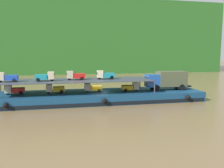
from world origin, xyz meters
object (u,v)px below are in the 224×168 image
Objects in this scene: covered_lorry at (167,80)px; mini_truck_lower_stern at (14,90)px; mini_truck_upper_fore at (75,75)px; mini_truck_upper_bow at (105,75)px; cargo_barge at (100,96)px; mini_truck_upper_stern at (7,77)px; mini_truck_upper_mid at (45,76)px; mini_truck_lower_fore at (131,87)px; mini_truck_lower_mid at (93,88)px; mini_truck_lower_aft at (55,89)px.

mini_truck_lower_stern is (-24.17, 0.57, -1.00)m from covered_lorry.
mini_truck_upper_fore is 4.70m from mini_truck_upper_bow.
mini_truck_lower_stern reaches higher than cargo_barge.
mini_truck_upper_stern is at bearing -177.11° from mini_truck_upper_bow.
cargo_barge is 12.88m from mini_truck_lower_stern.
mini_truck_upper_fore is 1.01× the size of mini_truck_upper_bow.
mini_truck_upper_fore is at bearing -179.68° from mini_truck_upper_bow.
mini_truck_upper_mid and mini_truck_upper_bow have the same top height.
mini_truck_upper_mid is (-19.62, -0.44, 1.00)m from covered_lorry.
covered_lorry is at bearing -1.56° from mini_truck_upper_bow.
mini_truck_lower_fore is at bearing -2.49° from mini_truck_lower_stern.
mini_truck_upper_mid is at bearing -175.58° from cargo_barge.
mini_truck_upper_stern reaches higher than mini_truck_lower_stern.
mini_truck_lower_mid is at bearing 178.71° from covered_lorry.
mini_truck_upper_stern is (-18.43, -0.24, 2.00)m from mini_truck_lower_fore.
mini_truck_upper_stern reaches higher than cargo_barge.
mini_truck_lower_mid is (-1.12, 0.09, 1.44)m from cargo_barge.
mini_truck_upper_fore reaches higher than mini_truck_lower_stern.
mini_truck_lower_stern is 2.33m from mini_truck_upper_stern.
mini_truck_upper_bow reaches higher than mini_truck_lower_mid.
mini_truck_upper_fore is at bearing 4.14° from mini_truck_upper_stern.
mini_truck_upper_mid is at bearing -175.46° from mini_truck_upper_bow.
mini_truck_lower_fore is 18.54m from mini_truck_upper_stern.
mini_truck_lower_stern is (-12.80, 0.37, 1.44)m from cargo_barge.
cargo_barge is 11.70× the size of mini_truck_upper_stern.
mini_truck_lower_fore is at bearing -4.59° from cargo_barge.
mini_truck_upper_mid is at bearing -12.53° from mini_truck_lower_stern.
mini_truck_upper_bow is (7.83, -0.16, 2.00)m from mini_truck_lower_aft.
mini_truck_upper_mid is at bearing -0.02° from mini_truck_upper_stern.
mini_truck_lower_mid is at bearing -1.42° from mini_truck_lower_stern.
mini_truck_lower_aft and mini_truck_lower_fore have the same top height.
mini_truck_upper_bow reaches higher than covered_lorry.
mini_truck_lower_mid is 12.51m from mini_truck_upper_stern.
covered_lorry is 2.84× the size of mini_truck_lower_aft.
mini_truck_upper_mid reaches higher than cargo_barge.
mini_truck_upper_stern is (-24.82, -0.44, 1.00)m from covered_lorry.
mini_truck_upper_mid is at bearing -146.10° from mini_truck_lower_aft.
mini_truck_lower_mid reaches higher than cargo_barge.
mini_truck_upper_fore is at bearing 176.98° from mini_truck_lower_fore.
covered_lorry is at bearing -0.99° from cargo_barge.
mini_truck_upper_stern is (-6.51, -0.88, 2.00)m from mini_truck_lower_aft.
mini_truck_upper_stern reaches higher than mini_truck_lower_fore.
mini_truck_upper_fore is at bearing 179.02° from covered_lorry.
mini_truck_lower_fore is (11.91, -0.64, 0.00)m from mini_truck_lower_aft.
mini_truck_lower_stern and mini_truck_lower_aft have the same top height.
mini_truck_upper_stern is 1.01× the size of mini_truck_upper_mid.
cargo_barge is at bearing 2.71° from mini_truck_upper_stern.
mini_truck_upper_bow is (13.70, -0.29, 2.00)m from mini_truck_lower_stern.
mini_truck_upper_mid is (5.20, -0.00, 0.00)m from mini_truck_upper_stern.
mini_truck_upper_stern and mini_truck_upper_mid have the same top height.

